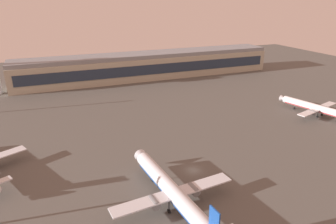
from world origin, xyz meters
TOP-DOWN VIEW (x-y plane):
  - ground_plane at (0.00, 0.00)m, footprint 416.00×416.00m
  - terminal_building at (24.87, 116.89)m, footprint 169.56×22.40m
  - airplane_taxiway_distant at (-12.57, -13.48)m, footprint 33.68×43.20m
  - airplane_far_stand at (72.72, 21.25)m, footprint 28.28×36.02m

SIDE VIEW (x-z plane):
  - ground_plane at x=0.00m, z-range 0.00..0.00m
  - airplane_far_stand at x=72.72m, z-range -1.15..8.25m
  - airplane_taxiway_distant at x=-12.57m, z-range -1.35..9.72m
  - terminal_building at x=24.87m, z-range -0.11..16.29m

